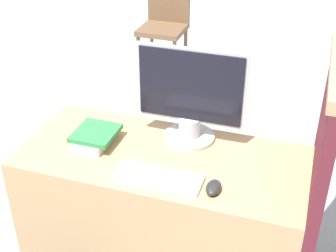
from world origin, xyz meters
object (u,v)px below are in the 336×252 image
object	(u,v)px
book_stack	(95,137)
far_chair	(165,16)
mouse	(213,187)
keyboard	(159,178)
monitor	(190,98)

from	to	relation	value
book_stack	far_chair	bearing A→B (deg)	101.55
mouse	keyboard	bearing A→B (deg)	179.22
keyboard	mouse	bearing A→B (deg)	-0.78
keyboard	book_stack	size ratio (longest dim) A/B	1.71
keyboard	book_stack	distance (m)	0.43
monitor	keyboard	bearing A→B (deg)	-94.93
keyboard	far_chair	size ratio (longest dim) A/B	0.38
monitor	mouse	bearing A→B (deg)	-60.00
mouse	monitor	bearing A→B (deg)	120.00
monitor	keyboard	xyz separation A→B (m)	(-0.03, -0.36, -0.21)
monitor	mouse	world-z (taller)	monitor
keyboard	monitor	bearing A→B (deg)	85.07
book_stack	far_chair	world-z (taller)	far_chair
mouse	book_stack	distance (m)	0.66
keyboard	far_chair	xyz separation A→B (m)	(-0.94, 2.85, -0.23)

